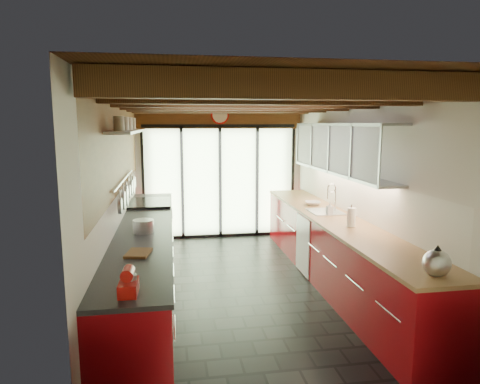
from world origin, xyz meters
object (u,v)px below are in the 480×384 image
(kettle, at_px, (437,261))
(soap_bottle, at_px, (330,208))
(bowl, at_px, (313,203))
(paper_towel, at_px, (351,217))
(stand_mixer, at_px, (129,283))

(kettle, xyz_separation_m, soap_bottle, (0.00, 2.47, -0.03))
(kettle, xyz_separation_m, bowl, (0.00, 3.20, -0.09))
(paper_towel, bearing_deg, bowl, 90.00)
(soap_bottle, bearing_deg, paper_towel, -90.00)
(soap_bottle, bearing_deg, bowl, 90.00)
(bowl, bearing_deg, kettle, -90.00)
(paper_towel, height_order, bowl, paper_towel)
(kettle, relative_size, soap_bottle, 1.65)
(kettle, distance_m, paper_towel, 1.74)
(stand_mixer, distance_m, soap_bottle, 3.54)
(stand_mixer, bearing_deg, kettle, -0.13)
(kettle, xyz_separation_m, paper_towel, (-0.00, 1.74, -0.00))
(kettle, bearing_deg, paper_towel, 90.00)
(stand_mixer, relative_size, paper_towel, 0.86)
(stand_mixer, relative_size, soap_bottle, 1.32)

